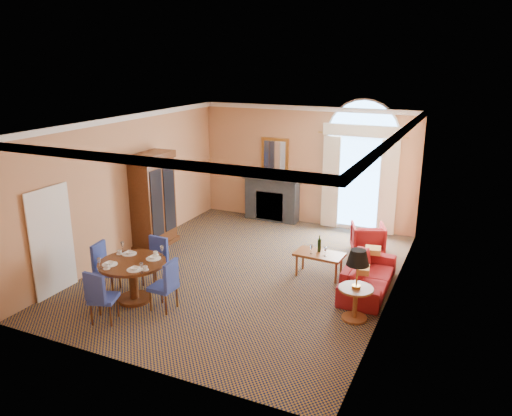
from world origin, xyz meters
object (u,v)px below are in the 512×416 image
at_px(sofa, 368,275).
at_px(dining_table, 133,272).
at_px(side_table, 357,276).
at_px(coffee_table, 319,255).
at_px(armoire, 153,202).
at_px(armchair, 368,238).

bearing_deg(sofa, dining_table, 119.19).
height_order(dining_table, side_table, side_table).
distance_m(dining_table, coffee_table, 3.79).
xyz_separation_m(coffee_table, side_table, (1.13, -1.48, 0.36)).
height_order(armoire, side_table, armoire).
xyz_separation_m(dining_table, coffee_table, (2.83, 2.52, -0.12)).
relative_size(armoire, armchair, 3.01).
bearing_deg(armchair, dining_table, 30.65).
distance_m(dining_table, sofa, 4.55).
bearing_deg(side_table, sofa, 92.26).
xyz_separation_m(armoire, armchair, (4.82, 1.73, -0.76)).
height_order(dining_table, coffee_table, dining_table).
bearing_deg(coffee_table, armoire, -177.64).
height_order(armoire, sofa, armoire).
bearing_deg(armoire, coffee_table, -0.61).
relative_size(armoire, dining_table, 1.83).
bearing_deg(side_table, dining_table, -165.37).
xyz_separation_m(armchair, side_table, (0.50, -3.25, 0.48)).
relative_size(armchair, coffee_table, 0.74).
bearing_deg(armchair, armoire, -0.68).
height_order(armoire, armchair, armoire).
xyz_separation_m(armoire, dining_table, (1.35, -2.56, -0.52)).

